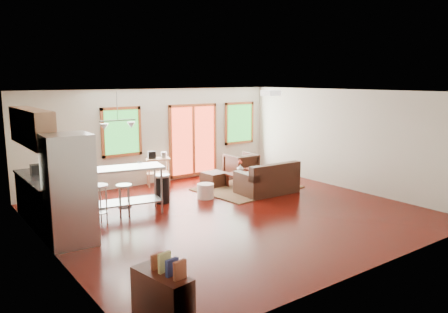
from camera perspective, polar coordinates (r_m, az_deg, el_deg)
floor at (r=9.53m, az=1.07°, el=-7.44°), size 7.50×7.00×0.02m
ceiling at (r=9.09m, az=1.13°, el=8.51°), size 7.50×7.00×0.02m
back_wall at (r=12.17m, az=-8.95°, el=2.62°), size 7.50×0.02×2.60m
left_wall at (r=7.61m, az=-22.12°, el=-2.52°), size 0.02×7.00×2.60m
right_wall at (r=11.85m, az=15.75°, el=2.16°), size 0.02×7.00×2.60m
front_wall at (r=6.82m, az=19.25°, el=-3.73°), size 7.50×0.02×2.60m
window_left at (r=11.68m, az=-13.23°, el=3.15°), size 1.10×0.05×1.30m
french_doors at (r=12.74m, az=-4.02°, el=2.14°), size 1.60×0.05×2.10m
window_right at (r=13.67m, az=2.02°, el=4.39°), size 1.10×0.05×1.30m
rug at (r=11.59m, az=3.08°, el=-4.13°), size 2.66×2.16×0.02m
loveseat at (r=11.10m, az=5.75°, el=-3.20°), size 1.54×0.91×0.80m
coffee_table at (r=11.76m, az=2.58°, el=-2.36°), size 0.95×0.57×0.38m
armchair at (r=12.69m, az=2.22°, el=-1.07°), size 0.80×0.75×0.81m
ottoman at (r=11.83m, az=-1.29°, el=-2.95°), size 0.62×0.62×0.38m
pouf at (r=10.63m, az=-2.43°, el=-4.53°), size 0.46×0.46×0.36m
vase at (r=11.75m, az=2.12°, el=-1.42°), size 0.24×0.24×0.32m
book at (r=11.97m, az=3.06°, el=-1.12°), size 0.20×0.08×0.27m
cabinets at (r=9.37m, az=-22.92°, el=-2.64°), size 0.64×2.24×2.30m
refrigerator at (r=8.02m, az=-19.50°, el=-4.11°), size 0.83×0.79×1.95m
island at (r=9.49m, az=-12.89°, el=-3.27°), size 1.72×0.95×1.03m
cup at (r=9.91m, az=-10.97°, el=-0.85°), size 0.14×0.12×0.12m
bar_stool_a at (r=9.02m, az=-16.06°, el=-4.86°), size 0.46×0.46×0.80m
bar_stool_b at (r=9.35m, az=-12.91°, el=-4.67°), size 0.41×0.41×0.70m
trash_can at (r=10.32m, az=-8.10°, el=-4.15°), size 0.47×0.47×0.67m
kitchen_cart at (r=11.85m, az=-8.71°, el=-0.73°), size 0.73×0.59×0.96m
bookshelf at (r=5.29m, az=-8.02°, el=-18.18°), size 0.44×0.84×0.94m
ceiling_flush at (r=10.58m, az=6.12°, el=8.25°), size 0.35×0.35×0.12m
pendant_light at (r=9.50m, az=-13.69°, el=3.99°), size 0.80×0.18×0.79m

